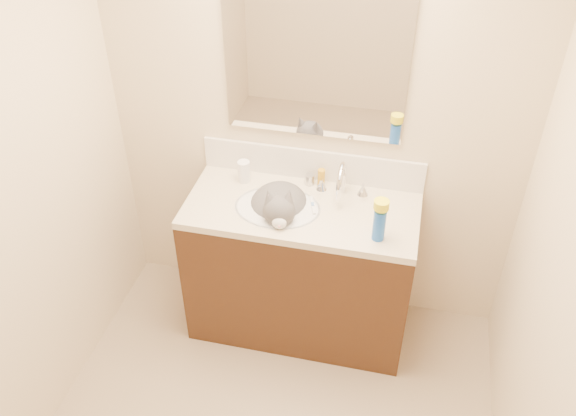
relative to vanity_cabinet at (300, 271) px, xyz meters
The scene contains 16 objects.
room_shell 1.45m from the vanity_cabinet, 90.00° to the right, with size 2.24×2.54×2.52m.
vanity_cabinet is the anchor object (origin of this frame).
counter_slab 0.43m from the vanity_cabinet, ahead, with size 1.20×0.55×0.04m, color beige.
basin 0.40m from the vanity_cabinet, 165.96° to the right, with size 0.45×0.36×0.14m, color white.
faucet 0.58m from the vanity_cabinet, 37.29° to the left, with size 0.28×0.20×0.21m.
cat 0.44m from the vanity_cabinet, behind, with size 0.41×0.46×0.33m.
backsplash 0.60m from the vanity_cabinet, 90.00° to the left, with size 1.20×0.02×0.18m, color silver.
mirror 1.16m from the vanity_cabinet, 90.00° to the left, with size 0.90×0.02×0.80m, color white.
pill_bottle 0.64m from the vanity_cabinet, 155.52° to the left, with size 0.07×0.07×0.12m, color white.
pill_label 0.63m from the vanity_cabinet, 155.52° to the left, with size 0.06×0.06×0.04m, color #E14C25.
silver_jar 0.52m from the vanity_cabinet, 90.34° to the left, with size 0.05×0.05×0.06m, color #B7B7BC.
amber_bottle 0.55m from the vanity_cabinet, 73.99° to the left, with size 0.04×0.04×0.10m, color gold.
toothbrush 0.46m from the vanity_cabinet, 21.30° to the left, with size 0.02×0.15×0.01m, color white.
toothbrush_head 0.46m from the vanity_cabinet, 21.30° to the left, with size 0.01×0.03×0.01m, color #5E86C8.
spray_can 0.69m from the vanity_cabinet, 21.48° to the right, with size 0.06×0.06×0.16m, color blue.
spray_cap 0.79m from the vanity_cabinet, 21.48° to the right, with size 0.07×0.07×0.04m, color yellow.
Camera 1 is at (0.49, -1.45, 2.76)m, focal length 38.00 mm.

